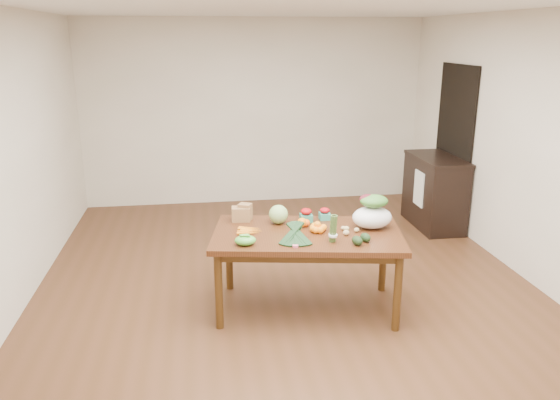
{
  "coord_description": "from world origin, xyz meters",
  "views": [
    {
      "loc": [
        -0.81,
        -5.04,
        2.45
      ],
      "look_at": [
        -0.06,
        0.0,
        0.91
      ],
      "focal_mm": 35.0,
      "sensor_mm": 36.0,
      "label": 1
    }
  ],
  "objects": [
    {
      "name": "room_walls",
      "position": [
        0.0,
        0.0,
        1.35
      ],
      "size": [
        5.02,
        6.02,
        2.7
      ],
      "color": "silver",
      "rests_on": "floor"
    },
    {
      "name": "potato_c",
      "position": [
        0.46,
        -0.54,
        0.77
      ],
      "size": [
        0.06,
        0.05,
        0.05
      ],
      "primitive_type": "ellipsoid",
      "color": "tan",
      "rests_on": "dining_table"
    },
    {
      "name": "avocado_b",
      "position": [
        0.56,
        -0.82,
        0.79
      ],
      "size": [
        0.11,
        0.13,
        0.08
      ],
      "primitive_type": "ellipsoid",
      "rotation": [
        0.0,
        0.0,
        0.3
      ],
      "color": "black",
      "rests_on": "dining_table"
    },
    {
      "name": "paper_bag",
      "position": [
        -0.46,
        -0.12,
        0.83
      ],
      "size": [
        0.26,
        0.23,
        0.16
      ],
      "primitive_type": null,
      "rotation": [
        0.0,
        0.0,
        -0.17
      ],
      "color": "olive",
      "rests_on": "dining_table"
    },
    {
      "name": "avocado_a",
      "position": [
        0.46,
        -0.88,
        0.79
      ],
      "size": [
        0.11,
        0.13,
        0.08
      ],
      "primitive_type": "ellipsoid",
      "rotation": [
        0.0,
        0.0,
        0.3
      ],
      "color": "black",
      "rests_on": "dining_table"
    },
    {
      "name": "floor",
      "position": [
        0.0,
        0.0,
        0.0
      ],
      "size": [
        6.0,
        6.0,
        0.0
      ],
      "primitive_type": "plane",
      "color": "#52301C",
      "rests_on": "ground"
    },
    {
      "name": "orange_b",
      "position": [
        0.13,
        -0.37,
        0.79
      ],
      "size": [
        0.07,
        0.07,
        0.07
      ],
      "primitive_type": "sphere",
      "color": "orange",
      "rests_on": "dining_table"
    },
    {
      "name": "ceiling",
      "position": [
        0.0,
        0.0,
        2.7
      ],
      "size": [
        5.0,
        6.0,
        0.02
      ],
      "primitive_type": "cube",
      "color": "white",
      "rests_on": "room_walls"
    },
    {
      "name": "cabbage",
      "position": [
        -0.11,
        -0.24,
        0.84
      ],
      "size": [
        0.18,
        0.18,
        0.18
      ],
      "primitive_type": "sphere",
      "color": "#A8CF77",
      "rests_on": "dining_table"
    },
    {
      "name": "orange_a",
      "position": [
        0.09,
        -0.37,
        0.79
      ],
      "size": [
        0.09,
        0.09,
        0.09
      ],
      "primitive_type": "sphere",
      "color": "orange",
      "rests_on": "dining_table"
    },
    {
      "name": "snap_pea_bag",
      "position": [
        -0.47,
        -0.74,
        0.79
      ],
      "size": [
        0.18,
        0.14,
        0.08
      ],
      "primitive_type": "ellipsoid",
      "color": "#54B93E",
      "rests_on": "dining_table"
    },
    {
      "name": "potato_d",
      "position": [
        0.47,
        -0.52,
        0.77
      ],
      "size": [
        0.05,
        0.04,
        0.04
      ],
      "primitive_type": "ellipsoid",
      "color": "tan",
      "rests_on": "dining_table"
    },
    {
      "name": "doorway_dark",
      "position": [
        2.48,
        1.6,
        1.05
      ],
      "size": [
        0.02,
        1.0,
        2.1
      ],
      "primitive_type": "cube",
      "color": "black",
      "rests_on": "floor"
    },
    {
      "name": "dish_towel",
      "position": [
        1.96,
        1.4,
        0.55
      ],
      "size": [
        0.02,
        0.28,
        0.45
      ],
      "primitive_type": "cube",
      "color": "white",
      "rests_on": "cabinet"
    },
    {
      "name": "potato_e",
      "position": [
        0.55,
        -0.58,
        0.77
      ],
      "size": [
        0.05,
        0.04,
        0.04
      ],
      "primitive_type": "ellipsoid",
      "color": "#CBBF75",
      "rests_on": "dining_table"
    },
    {
      "name": "mandarin_cluster",
      "position": [
        0.2,
        -0.52,
        0.8
      ],
      "size": [
        0.21,
        0.21,
        0.1
      ],
      "primitive_type": null,
      "rotation": [
        0.0,
        0.0,
        -0.17
      ],
      "color": "orange",
      "rests_on": "dining_table"
    },
    {
      "name": "strawberry_basket_b",
      "position": [
        0.34,
        -0.19,
        0.8
      ],
      "size": [
        0.12,
        0.12,
        0.09
      ],
      "primitive_type": null,
      "rotation": [
        0.0,
        0.0,
        -0.17
      ],
      "color": "red",
      "rests_on": "dining_table"
    },
    {
      "name": "dining_table",
      "position": [
        0.11,
        -0.52,
        0.38
      ],
      "size": [
        1.82,
        1.21,
        0.75
      ],
      "primitive_type": "cube",
      "rotation": [
        0.0,
        0.0,
        -0.17
      ],
      "color": "#492411",
      "rests_on": "floor"
    },
    {
      "name": "kale_bunch",
      "position": [
        -0.04,
        -0.76,
        0.83
      ],
      "size": [
        0.38,
        0.45,
        0.16
      ],
      "primitive_type": null,
      "rotation": [
        0.0,
        0.0,
        -0.17
      ],
      "color": "black",
      "rests_on": "dining_table"
    },
    {
      "name": "potato_b",
      "position": [
        0.43,
        -0.65,
        0.77
      ],
      "size": [
        0.06,
        0.05,
        0.05
      ],
      "primitive_type": "ellipsoid",
      "color": "tan",
      "rests_on": "dining_table"
    },
    {
      "name": "carrots",
      "position": [
        -0.4,
        -0.43,
        0.76
      ],
      "size": [
        0.25,
        0.22,
        0.03
      ],
      "primitive_type": null,
      "rotation": [
        0.0,
        0.0,
        -0.17
      ],
      "color": "orange",
      "rests_on": "dining_table"
    },
    {
      "name": "salad_bag",
      "position": [
        0.72,
        -0.49,
        0.89
      ],
      "size": [
        0.41,
        0.34,
        0.28
      ],
      "primitive_type": null,
      "rotation": [
        0.0,
        0.0,
        -0.17
      ],
      "color": "white",
      "rests_on": "dining_table"
    },
    {
      "name": "orange_c",
      "position": [
        0.19,
        -0.49,
        0.79
      ],
      "size": [
        0.08,
        0.08,
        0.08
      ],
      "primitive_type": "sphere",
      "color": "orange",
      "rests_on": "dining_table"
    },
    {
      "name": "asparagus_bundle",
      "position": [
        0.28,
        -0.79,
        0.88
      ],
      "size": [
        0.1,
        0.13,
        0.26
      ],
      "primitive_type": null,
      "rotation": [
        0.15,
        0.0,
        -0.17
      ],
      "color": "#4D6F33",
      "rests_on": "dining_table"
    },
    {
      "name": "strawberry_basket_a",
      "position": [
        0.15,
        -0.23,
        0.8
      ],
      "size": [
        0.13,
        0.13,
        0.1
      ],
      "primitive_type": null,
      "rotation": [
        0.0,
        0.0,
        -0.17
      ],
      "color": "#B40C0D",
      "rests_on": "dining_table"
    },
    {
      "name": "potato_a",
      "position": [
        0.44,
        -0.51,
        0.77
      ],
      "size": [
        0.05,
        0.04,
        0.04
      ],
      "primitive_type": "ellipsoid",
      "color": "tan",
      "rests_on": "dining_table"
    },
    {
      "name": "cabinet",
      "position": [
        2.22,
        1.49,
        0.47
      ],
      "size": [
        0.52,
        1.02,
        0.94
      ],
      "primitive_type": "cube",
      "color": "black",
      "rests_on": "floor"
    }
  ]
}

